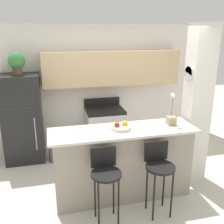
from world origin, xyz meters
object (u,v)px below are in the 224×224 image
at_px(refrigerator, 23,119).
at_px(bar_stool_right, 159,167).
at_px(stove_range, 105,130).
at_px(potted_plant_on_fridge, 17,62).
at_px(orchid_vase, 171,117).
at_px(bar_stool_left, 106,174).
at_px(fruit_bowl, 121,127).
at_px(trash_bin, 56,151).

height_order(refrigerator, bar_stool_right, refrigerator).
bearing_deg(bar_stool_right, refrigerator, 132.26).
bearing_deg(refrigerator, stove_range, 0.55).
xyz_separation_m(potted_plant_on_fridge, orchid_vase, (2.27, -1.56, -0.69)).
height_order(stove_range, potted_plant_on_fridge, potted_plant_on_fridge).
bearing_deg(bar_stool_left, bar_stool_right, 0.00).
relative_size(bar_stool_left, fruit_bowl, 3.53).
distance_m(bar_stool_left, fruit_bowl, 0.74).
distance_m(orchid_vase, trash_bin, 2.39).
relative_size(bar_stool_left, bar_stool_right, 1.00).
bearing_deg(stove_range, trash_bin, -167.69).
bearing_deg(bar_stool_left, stove_range, 78.09).
distance_m(bar_stool_right, orchid_vase, 0.83).
relative_size(stove_range, bar_stool_left, 1.06).
xyz_separation_m(stove_range, trash_bin, (-1.01, -0.22, -0.27)).
xyz_separation_m(bar_stool_right, trash_bin, (-1.31, 1.87, -0.50)).
relative_size(bar_stool_right, orchid_vase, 2.09).
distance_m(refrigerator, trash_bin, 0.89).
bearing_deg(refrigerator, bar_stool_left, -60.97).
height_order(potted_plant_on_fridge, orchid_vase, potted_plant_on_fridge).
xyz_separation_m(bar_stool_right, fruit_bowl, (-0.39, 0.50, 0.43)).
bearing_deg(fruit_bowl, trash_bin, 123.71).
bearing_deg(potted_plant_on_fridge, orchid_vase, -34.40).
relative_size(refrigerator, fruit_bowl, 5.84).
bearing_deg(orchid_vase, bar_stool_left, -155.35).
distance_m(bar_stool_left, potted_plant_on_fridge, 2.66).
distance_m(stove_range, orchid_vase, 1.87).
xyz_separation_m(fruit_bowl, trash_bin, (-0.91, 1.37, -0.93)).
height_order(refrigerator, bar_stool_left, refrigerator).
height_order(potted_plant_on_fridge, trash_bin, potted_plant_on_fridge).
bearing_deg(stove_range, refrigerator, -179.45).
bearing_deg(stove_range, potted_plant_on_fridge, -179.46).
bearing_deg(bar_stool_right, fruit_bowl, 128.24).
height_order(orchid_vase, fruit_bowl, orchid_vase).
distance_m(stove_range, bar_stool_left, 2.14).
bearing_deg(bar_stool_left, orchid_vase, 24.65).
bearing_deg(fruit_bowl, bar_stool_left, -124.03).
xyz_separation_m(potted_plant_on_fridge, fruit_bowl, (1.49, -1.57, -0.78)).
xyz_separation_m(refrigerator, fruit_bowl, (1.49, -1.57, 0.28)).
xyz_separation_m(orchid_vase, fruit_bowl, (-0.78, -0.01, -0.09)).
bearing_deg(potted_plant_on_fridge, bar_stool_left, -60.97).
xyz_separation_m(stove_range, bar_stool_right, (0.29, -2.09, 0.23)).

